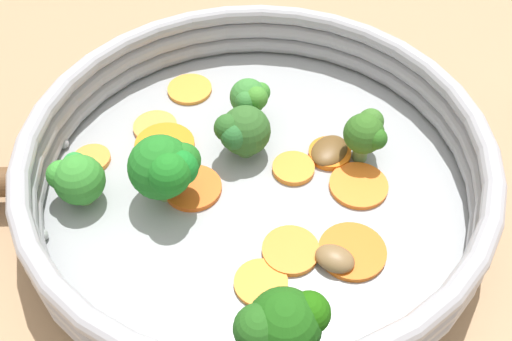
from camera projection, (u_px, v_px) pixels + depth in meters
ground_plane at (256, 196)px, 0.47m from camera, size 4.00×4.00×0.00m
skillet at (256, 190)px, 0.46m from camera, size 0.33×0.33×0.02m
skillet_rim_wall at (256, 162)px, 0.44m from camera, size 0.34×0.34×0.05m
skillet_rivet_left at (63, 143)px, 0.48m from camera, size 0.01×0.01×0.01m
skillet_rivet_right at (42, 235)px, 0.42m from camera, size 0.01×0.01×0.01m
carrot_slice_0 at (352, 251)px, 0.41m from camera, size 0.05×0.05×0.00m
carrot_slice_1 at (158, 125)px, 0.49m from camera, size 0.04×0.04×0.00m
carrot_slice_2 at (291, 250)px, 0.41m from camera, size 0.05×0.05×0.00m
carrot_slice_3 at (293, 168)px, 0.46m from camera, size 0.04×0.04×0.00m
carrot_slice_4 at (358, 185)px, 0.45m from camera, size 0.06×0.06×0.00m
carrot_slice_5 at (330, 153)px, 0.47m from camera, size 0.05×0.05×0.01m
carrot_slice_6 at (92, 159)px, 0.47m from camera, size 0.03×0.03×0.00m
carrot_slice_7 at (165, 146)px, 0.48m from camera, size 0.07×0.07×0.01m
carrot_slice_8 at (261, 283)px, 0.40m from camera, size 0.05×0.05×0.00m
carrot_slice_9 at (193, 188)px, 0.45m from camera, size 0.06×0.06×0.00m
carrot_slice_10 at (190, 89)px, 0.52m from camera, size 0.05×0.05×0.00m
broccoli_floret_0 at (250, 99)px, 0.48m from camera, size 0.03×0.03×0.04m
broccoli_floret_1 at (166, 168)px, 0.42m from camera, size 0.05×0.05×0.06m
broccoli_floret_2 at (282, 325)px, 0.35m from camera, size 0.05×0.05×0.05m
broccoli_floret_3 at (242, 131)px, 0.46m from camera, size 0.04×0.04×0.04m
broccoli_floret_4 at (77, 178)px, 0.43m from camera, size 0.04×0.04×0.04m
broccoli_floret_5 at (367, 132)px, 0.45m from camera, size 0.03×0.04×0.04m
mushroom_piece_0 at (329, 151)px, 0.47m from camera, size 0.03×0.04×0.01m
mushroom_piece_1 at (335, 259)px, 0.40m from camera, size 0.03×0.02×0.01m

